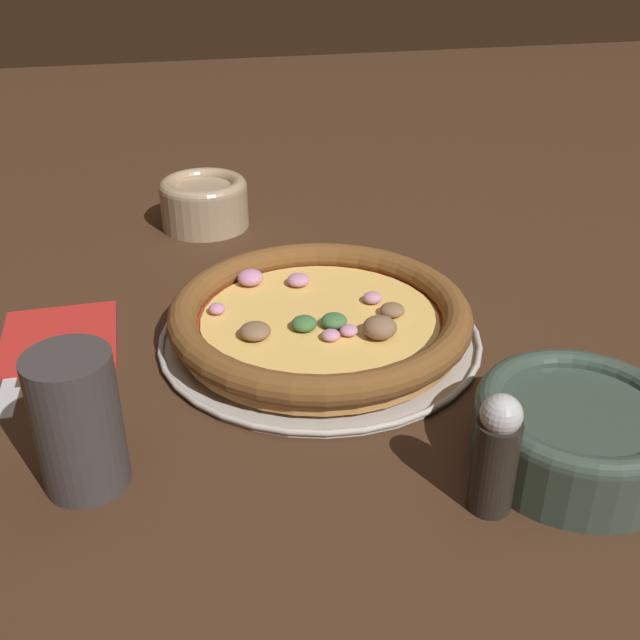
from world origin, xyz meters
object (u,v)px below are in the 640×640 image
Objects in this scene: bowl_far at (204,201)px; fork at (12,369)px; drinking_cup at (78,422)px; pizza at (320,317)px; pepper_shaker at (496,454)px; napkin at (59,336)px; pizza_tray at (320,336)px; bowl_near at (578,429)px.

fork is at bearing -123.81° from bowl_far.
bowl_far is at bearing 147.95° from fork.
drinking_cup is at bearing 25.25° from fork.
drinking_cup is 0.63× the size of fork.
pepper_shaker reaches higher than pizza.
pizza is 0.33m from bowl_far.
napkin reaches higher than fork.
bowl_near is (0.15, -0.22, 0.03)m from pizza_tray.
drinking_cup reaches higher than bowl_near.
drinking_cup is at bearing -143.40° from pizza_tray.
pepper_shaker is at bearing -75.38° from pizza_tray.
drinking_cup is (-0.22, -0.16, 0.03)m from pizza.
fork is (-0.29, 0.01, -0.00)m from pizza_tray.
bowl_far is (-0.08, 0.32, 0.03)m from pizza_tray.
bowl_far is at bearing 56.96° from napkin.
fork is at bearing -127.69° from napkin.
napkin is at bearing -123.04° from bowl_far.
bowl_far is at bearing 104.03° from pizza_tray.
napkin is at bearing 166.57° from pizza_tray.
fork is (-0.44, 0.23, -0.03)m from bowl_near.
pizza_tray is 3.31× the size of pepper_shaker.
drinking_cup reaches higher than napkin.
pizza reaches higher than fork.
pizza is at bearing 123.98° from bowl_near.
drinking_cup is 1.16× the size of pepper_shaker.
drinking_cup is 0.30m from pepper_shaker.
drinking_cup reaches higher than pizza_tray.
pizza is 2.29× the size of napkin.
pizza is 0.26m from pepper_shaker.
bowl_near is at bearing -35.08° from napkin.
fork is at bearing 143.51° from pepper_shaker.
bowl_far is at bearing 74.41° from drinking_cup.
fork is at bearing 177.85° from pizza.
bowl_far reaches higher than fork.
pizza is at bearing -75.98° from bowl_far.
bowl_near is at bearing -56.02° from pizza.
pizza_tray is 2.01× the size of bowl_near.
bowl_near is at bearing -9.56° from drinking_cup.
bowl_far is 0.89× the size of napkin.
bowl_far is 1.03× the size of drinking_cup.
pizza_tray is at bearing 36.60° from drinking_cup.
pepper_shaker is at bearing -44.52° from napkin.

